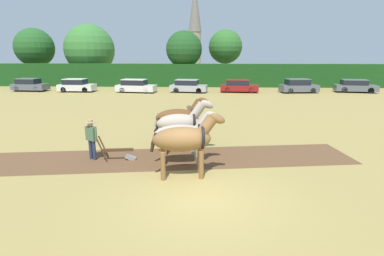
% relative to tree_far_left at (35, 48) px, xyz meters
% --- Properties ---
extents(ground_plane, '(240.00, 240.00, 0.00)m').
position_rel_tree_far_left_xyz_m(ground_plane, '(25.13, -35.91, -5.14)').
color(ground_plane, '#998447').
extents(plowed_furrow_strip, '(21.49, 5.60, 0.01)m').
position_rel_tree_far_left_xyz_m(plowed_furrow_strip, '(20.90, -32.70, -5.14)').
color(plowed_furrow_strip, brown).
rests_on(plowed_furrow_strip, ground).
extents(hedgerow, '(64.25, 1.20, 3.02)m').
position_rel_tree_far_left_xyz_m(hedgerow, '(25.13, -4.21, -3.63)').
color(hedgerow, '#194719').
rests_on(hedgerow, ground).
extents(tree_far_left, '(5.59, 5.59, 7.95)m').
position_rel_tree_far_left_xyz_m(tree_far_left, '(0.00, 0.00, 0.00)').
color(tree_far_left, brown).
rests_on(tree_far_left, ground).
extents(tree_left, '(7.20, 7.20, 8.48)m').
position_rel_tree_far_left_xyz_m(tree_left, '(8.16, 0.14, -0.26)').
color(tree_left, '#4C3823').
rests_on(tree_left, ground).
extents(tree_center_left, '(4.88, 4.88, 7.33)m').
position_rel_tree_far_left_xyz_m(tree_center_left, '(22.24, -2.82, -0.27)').
color(tree_center_left, brown).
rests_on(tree_center_left, ground).
extents(tree_center, '(4.79, 4.79, 7.65)m').
position_rel_tree_far_left_xyz_m(tree_center, '(28.00, -0.02, 0.10)').
color(tree_center, '#4C3823').
rests_on(tree_center, ground).
extents(church_spire, '(3.24, 3.24, 21.06)m').
position_rel_tree_far_left_xyz_m(church_spire, '(22.49, 33.36, 5.88)').
color(church_spire, gray).
rests_on(church_spire, ground).
extents(draft_horse_lead_left, '(2.76, 1.20, 2.43)m').
position_rel_tree_far_left_xyz_m(draft_horse_lead_left, '(24.44, -34.21, -3.72)').
color(draft_horse_lead_left, brown).
rests_on(draft_horse_lead_left, ground).
extents(draft_horse_lead_right, '(2.84, 1.14, 2.25)m').
position_rel_tree_far_left_xyz_m(draft_horse_lead_right, '(24.27, -32.91, -3.90)').
color(draft_horse_lead_right, '#B2A38E').
rests_on(draft_horse_lead_right, ground).
extents(draft_horse_trail_left, '(2.68, 1.13, 2.50)m').
position_rel_tree_far_left_xyz_m(draft_horse_trail_left, '(24.11, -31.61, -3.74)').
color(draft_horse_trail_left, '#B2A38E').
rests_on(draft_horse_trail_left, ground).
extents(draft_horse_trail_right, '(2.77, 1.16, 2.42)m').
position_rel_tree_far_left_xyz_m(draft_horse_trail_right, '(23.93, -30.31, -3.77)').
color(draft_horse_trail_right, brown).
rests_on(draft_horse_trail_right, ground).
extents(plow, '(1.60, 0.53, 1.13)m').
position_rel_tree_far_left_xyz_m(plow, '(21.60, -32.61, -4.82)').
color(plow, '#4C331E').
rests_on(plow, ground).
extents(farmer_at_plow, '(0.60, 0.43, 1.73)m').
position_rel_tree_far_left_xyz_m(farmer_at_plow, '(20.38, -32.58, -4.12)').
color(farmer_at_plow, '#28334C').
rests_on(farmer_at_plow, ground).
extents(farmer_beside_team, '(0.40, 0.62, 1.59)m').
position_rel_tree_far_left_xyz_m(farmer_beside_team, '(24.27, -28.13, -4.23)').
color(farmer_beside_team, '#4C4C4C').
rests_on(farmer_beside_team, ground).
extents(parked_car_far_left, '(4.06, 1.98, 1.50)m').
position_rel_tree_far_left_xyz_m(parked_car_far_left, '(4.41, -9.85, -4.41)').
color(parked_car_far_left, '#565B66').
rests_on(parked_car_far_left, ground).
extents(parked_car_left, '(4.09, 1.92, 1.50)m').
position_rel_tree_far_left_xyz_m(parked_car_left, '(10.17, -10.13, -4.42)').
color(parked_car_left, silver).
rests_on(parked_car_left, ground).
extents(parked_car_center_left, '(4.67, 2.38, 1.50)m').
position_rel_tree_far_left_xyz_m(parked_car_center_left, '(17.21, -10.46, -4.42)').
color(parked_car_center_left, silver).
rests_on(parked_car_center_left, ground).
extents(parked_car_center, '(4.40, 2.37, 1.46)m').
position_rel_tree_far_left_xyz_m(parked_car_center, '(23.22, -10.14, -4.43)').
color(parked_car_center, '#A8A8B2').
rests_on(parked_car_center, ground).
extents(parked_car_center_right, '(4.37, 2.03, 1.44)m').
position_rel_tree_far_left_xyz_m(parked_car_center_right, '(29.00, -9.79, -4.44)').
color(parked_car_center_right, maroon).
rests_on(parked_car_center_right, ground).
extents(parked_car_right, '(4.33, 2.26, 1.57)m').
position_rel_tree_far_left_xyz_m(parked_car_right, '(35.75, -9.89, -4.39)').
color(parked_car_right, '#565B66').
rests_on(parked_car_right, ground).
extents(parked_car_far_right, '(4.65, 2.37, 1.47)m').
position_rel_tree_far_left_xyz_m(parked_car_far_right, '(42.31, -9.35, -4.43)').
color(parked_car_far_right, '#565B66').
rests_on(parked_car_far_right, ground).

